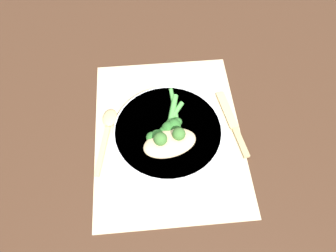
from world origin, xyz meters
TOP-DOWN VIEW (x-y plane):
  - ground_plane at (0.00, 0.00)m, footprint 3.00×3.00m
  - placemat at (0.00, 0.00)m, footprint 0.44×0.34m
  - plate at (0.00, 0.00)m, footprint 0.25×0.25m
  - chicken_fillet at (0.04, 0.00)m, footprint 0.09×0.13m
  - pesto_dollop_primary at (0.05, -0.02)m, footprint 0.03×0.03m
  - pesto_dollop_secondary at (0.04, 0.02)m, footprint 0.03×0.03m
  - broccoli_stalk_left at (0.02, -0.02)m, footprint 0.12×0.10m
  - broccoli_stalk_right at (-0.01, 0.00)m, footprint 0.12×0.05m
  - broccoli_stalk_front at (-0.02, 0.02)m, footprint 0.12×0.04m
  - knife at (-0.01, 0.16)m, footprint 0.19×0.05m
  - spoon at (-0.03, -0.14)m, footprint 0.17×0.06m

SIDE VIEW (x-z plane):
  - ground_plane at x=0.00m, z-range 0.00..0.00m
  - placemat at x=0.00m, z-range 0.00..0.00m
  - knife at x=-0.01m, z-range 0.00..0.01m
  - spoon at x=-0.03m, z-range 0.00..0.02m
  - plate at x=0.00m, z-range 0.01..0.02m
  - broccoli_stalk_right at x=-0.01m, z-range 0.01..0.04m
  - broccoli_stalk_left at x=0.02m, z-range 0.02..0.05m
  - broccoli_stalk_front at x=-0.02m, z-range 0.01..0.05m
  - chicken_fillet at x=0.04m, z-range 0.02..0.05m
  - pesto_dollop_secondary at x=0.04m, z-range 0.04..0.07m
  - pesto_dollop_primary at x=0.05m, z-range 0.04..0.07m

